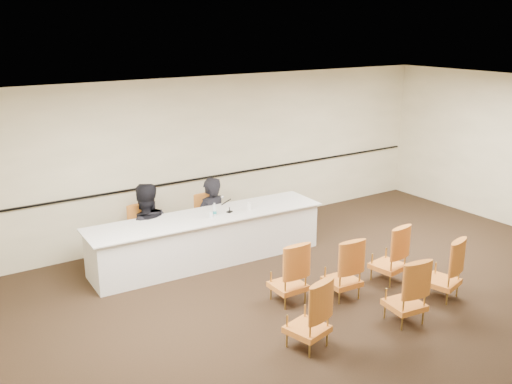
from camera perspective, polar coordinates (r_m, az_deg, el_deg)
floor at (r=8.45m, az=10.24°, el=-11.43°), size 10.00×10.00×0.00m
ceiling at (r=7.54m, az=11.41°, el=9.17°), size 10.00×10.00×0.00m
wall_back at (r=10.97m, az=-3.85°, el=3.73°), size 10.00×0.04×3.00m
wall_rail at (r=11.03m, az=-3.71°, el=1.67°), size 9.80×0.04×0.03m
panel_table at (r=9.75m, az=-4.84°, el=-4.64°), size 4.14×1.12×0.82m
panelist_main at (r=10.41m, az=-4.51°, el=-3.36°), size 0.73×0.55×1.81m
panelist_main_chair at (r=10.38m, az=-4.52°, el=-2.92°), size 0.52×0.52×0.95m
panelist_second at (r=9.95m, az=-10.97°, el=-4.40°), size 1.04×0.88×1.89m
panelist_second_chair at (r=9.93m, az=-10.99°, el=-4.11°), size 0.52×0.52×0.95m
papers at (r=9.79m, az=-1.61°, el=-1.93°), size 0.30×0.22×0.00m
microphone at (r=9.70m, az=-2.67°, el=-1.25°), size 0.17×0.23×0.28m
water_bottle at (r=9.55m, az=-4.17°, el=-1.75°), size 0.07×0.07×0.22m
drinking_glass at (r=9.50m, az=-4.52°, el=-2.26°), size 0.08×0.08×0.10m
coffee_cup at (r=9.85m, az=-0.70°, el=-1.40°), size 0.10×0.10×0.14m
aud_chair_front_left at (r=8.33m, az=3.25°, el=-7.95°), size 0.51×0.51×0.95m
aud_chair_front_mid at (r=8.56m, az=8.65°, el=-7.44°), size 0.54×0.54×0.95m
aud_chair_front_right at (r=9.21m, az=13.15°, el=-5.92°), size 0.56×0.56×0.95m
aud_chair_back_left at (r=7.26m, az=5.19°, el=-11.93°), size 0.60×0.60×0.95m
aud_chair_back_mid at (r=8.05m, az=14.73°, el=-9.42°), size 0.56×0.56×0.95m
aud_chair_back_right at (r=8.88m, az=18.16°, el=-7.20°), size 0.61×0.61×0.95m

